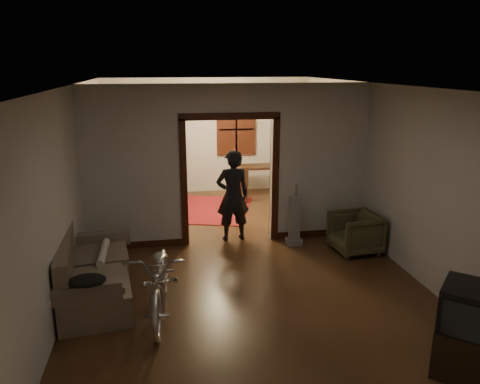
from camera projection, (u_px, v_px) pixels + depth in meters
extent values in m
cube|color=#362011|center=(237.00, 256.00, 7.82)|extent=(5.00, 8.50, 0.01)
cube|color=white|center=(237.00, 85.00, 7.08)|extent=(5.00, 8.50, 0.01)
cube|color=beige|center=(208.00, 136.00, 11.48)|extent=(5.00, 0.02, 2.80)
cube|color=beige|center=(73.00, 182.00, 7.03)|extent=(0.02, 8.50, 2.80)
cube|color=beige|center=(383.00, 169.00, 7.87)|extent=(0.02, 8.50, 2.80)
cube|color=beige|center=(230.00, 165.00, 8.16)|extent=(5.00, 0.14, 2.80)
cube|color=#36160C|center=(230.00, 182.00, 8.24)|extent=(1.74, 0.20, 2.32)
cube|color=black|center=(236.00, 129.00, 11.52)|extent=(0.98, 0.06, 1.28)
sphere|color=#FFE0A5|center=(216.00, 102.00, 9.57)|extent=(0.24, 0.24, 0.24)
cube|color=silver|center=(289.00, 172.00, 8.30)|extent=(0.08, 0.01, 0.12)
cube|color=brown|center=(94.00, 267.00, 6.35)|extent=(1.11, 2.04, 0.90)
cylinder|color=beige|center=(103.00, 252.00, 6.63)|extent=(0.11, 0.85, 0.11)
ellipsoid|color=black|center=(87.00, 280.00, 5.43)|extent=(0.43, 0.32, 0.13)
imported|color=silver|center=(161.00, 279.00, 5.92)|extent=(0.77, 1.86, 0.95)
imported|color=#474428|center=(355.00, 233.00, 7.93)|extent=(0.82, 0.80, 0.69)
cube|color=black|center=(463.00, 350.00, 4.82)|extent=(0.78, 0.78, 0.52)
cube|color=black|center=(469.00, 309.00, 4.69)|extent=(0.76, 0.76, 0.49)
cube|color=gray|center=(294.00, 221.00, 8.23)|extent=(0.29, 0.25, 0.88)
imported|color=black|center=(233.00, 196.00, 8.37)|extent=(0.65, 0.46, 1.66)
cube|color=maroon|center=(212.00, 209.00, 10.31)|extent=(2.09, 2.42, 0.02)
cube|color=#1F2E1B|center=(149.00, 167.00, 10.88)|extent=(0.89, 0.64, 1.61)
sphere|color=#1E5972|center=(146.00, 117.00, 10.58)|extent=(0.29, 0.29, 0.29)
cube|color=black|center=(257.00, 181.00, 11.31)|extent=(1.00, 0.57, 0.74)
cube|color=black|center=(239.00, 184.00, 10.79)|extent=(0.42, 0.42, 0.85)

